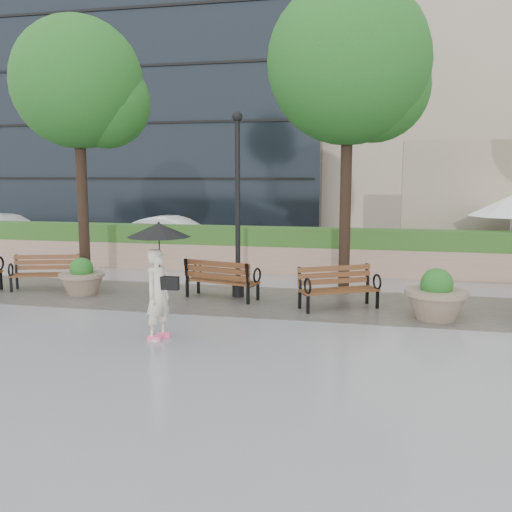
% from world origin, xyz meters
% --- Properties ---
extents(ground, '(100.00, 100.00, 0.00)m').
position_xyz_m(ground, '(0.00, 0.00, 0.00)').
color(ground, gray).
rests_on(ground, ground).
extents(cobble_strip, '(28.00, 3.20, 0.01)m').
position_xyz_m(cobble_strip, '(0.00, 3.00, 0.01)').
color(cobble_strip, '#383330').
rests_on(cobble_strip, ground).
extents(hedge_wall, '(24.00, 0.80, 1.35)m').
position_xyz_m(hedge_wall, '(0.00, 7.00, 0.66)').
color(hedge_wall, tan).
rests_on(hedge_wall, ground).
extents(asphalt_street, '(40.00, 7.00, 0.00)m').
position_xyz_m(asphalt_street, '(0.00, 11.00, 0.00)').
color(asphalt_street, black).
rests_on(asphalt_street, ground).
extents(bldg_glass, '(20.00, 10.00, 25.00)m').
position_xyz_m(bldg_glass, '(-9.00, 22.00, 12.50)').
color(bldg_glass, black).
rests_on(bldg_glass, ground).
extents(bldg_stone, '(18.00, 10.00, 20.00)m').
position_xyz_m(bldg_stone, '(10.00, 23.00, 10.00)').
color(bldg_stone, tan).
rests_on(bldg_stone, ground).
extents(bench_1, '(1.74, 1.11, 0.88)m').
position_xyz_m(bench_1, '(-4.40, 3.07, 0.26)').
color(bench_1, '#563518').
rests_on(bench_1, ground).
extents(bench_2, '(1.85, 1.12, 0.93)m').
position_xyz_m(bench_2, '(0.26, 3.04, 0.28)').
color(bench_2, '#563518').
rests_on(bench_2, ground).
extents(bench_3, '(1.82, 1.43, 0.92)m').
position_xyz_m(bench_3, '(3.02, 2.63, 0.27)').
color(bench_3, '#563518').
rests_on(bench_3, ground).
extents(planter_left, '(1.09, 1.09, 0.91)m').
position_xyz_m(planter_left, '(-3.22, 2.79, 0.36)').
color(planter_left, '#7F6B56').
rests_on(planter_left, ground).
extents(planter_right, '(1.25, 1.25, 1.05)m').
position_xyz_m(planter_right, '(5.02, 2.15, 0.41)').
color(planter_right, '#7F6B56').
rests_on(planter_right, ground).
extents(lamppost, '(0.28, 0.28, 4.35)m').
position_xyz_m(lamppost, '(0.57, 3.35, 1.92)').
color(lamppost, black).
rests_on(lamppost, ground).
extents(tree_0, '(3.45, 3.35, 6.93)m').
position_xyz_m(tree_0, '(-3.71, 4.20, 5.11)').
color(tree_0, black).
rests_on(tree_0, ground).
extents(tree_1, '(3.93, 3.92, 7.53)m').
position_xyz_m(tree_1, '(3.15, 4.75, 5.42)').
color(tree_1, black).
rests_on(tree_1, ground).
extents(patio_umb_white, '(2.50, 2.50, 2.30)m').
position_xyz_m(patio_umb_white, '(7.61, 8.32, 1.99)').
color(patio_umb_white, black).
rests_on(patio_umb_white, ground).
extents(car_left, '(5.06, 2.69, 1.40)m').
position_xyz_m(car_left, '(-10.34, 9.74, 0.70)').
color(car_left, white).
rests_on(car_left, ground).
extents(car_right, '(4.10, 1.48, 1.34)m').
position_xyz_m(car_right, '(-3.73, 10.55, 0.67)').
color(car_right, white).
rests_on(car_right, ground).
extents(pedestrian, '(1.13, 1.13, 2.07)m').
position_xyz_m(pedestrian, '(0.08, -0.35, 1.26)').
color(pedestrian, beige).
rests_on(pedestrian, ground).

